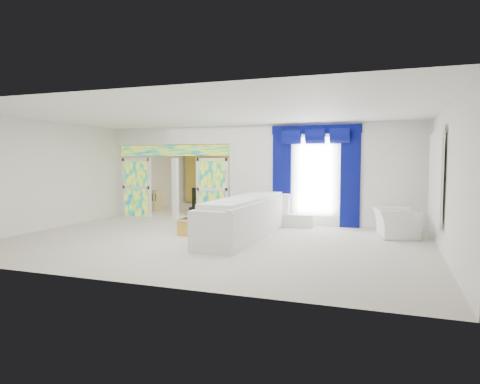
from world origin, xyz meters
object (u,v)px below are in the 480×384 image
at_px(console_table, 294,221).
at_px(armchair, 396,223).
at_px(coffee_table, 204,224).
at_px(grand_piano, 219,199).
at_px(white_sofa, 247,219).

relative_size(console_table, armchair, 0.98).
bearing_deg(coffee_table, console_table, 36.34).
height_order(armchair, grand_piano, grand_piano).
bearing_deg(coffee_table, grand_piano, 107.53).
distance_m(white_sofa, armchair, 3.71).
height_order(white_sofa, console_table, white_sofa).
bearing_deg(console_table, coffee_table, -143.66).
relative_size(coffee_table, armchair, 1.66).
relative_size(white_sofa, armchair, 4.14).
xyz_separation_m(coffee_table, armchair, (4.90, 0.76, 0.16)).
height_order(white_sofa, grand_piano, grand_piano).
relative_size(armchair, grand_piano, 0.61).
relative_size(coffee_table, grand_piano, 1.02).
bearing_deg(console_table, white_sofa, -113.12).
bearing_deg(console_table, armchair, -16.75).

